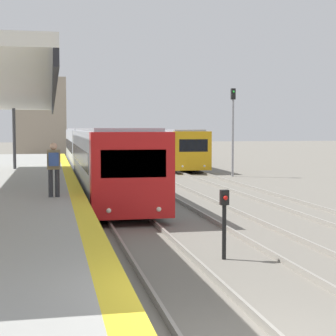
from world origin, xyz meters
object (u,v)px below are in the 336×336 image
object	(u,v)px
train_near	(96,153)
train_far	(144,142)
person_on_platform	(54,165)
signal_post_near	(224,216)
signal_mast_far	(233,122)

from	to	relation	value
train_near	train_far	distance (m)	25.58
train_near	train_far	xyz separation A→B (m)	(6.84, 24.65, -0.05)
person_on_platform	signal_post_near	distance (m)	6.26
signal_mast_far	train_far	bearing A→B (deg)	95.37
train_near	signal_post_near	size ratio (longest dim) A/B	17.88
signal_mast_far	person_on_platform	bearing A→B (deg)	-123.65
person_on_platform	signal_post_near	size ratio (longest dim) A/B	1.00
signal_post_near	signal_mast_far	xyz separation A→B (m)	(7.44, 21.86, 2.47)
train_near	person_on_platform	bearing A→B (deg)	-99.39
signal_post_near	signal_mast_far	bearing A→B (deg)	71.21
train_near	signal_post_near	bearing A→B (deg)	-85.61
train_near	train_far	bearing A→B (deg)	74.49
train_near	train_far	size ratio (longest dim) A/B	0.73
person_on_platform	train_far	distance (m)	40.48
person_on_platform	signal_mast_far	xyz separation A→B (m)	(11.38, 17.09, 1.51)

